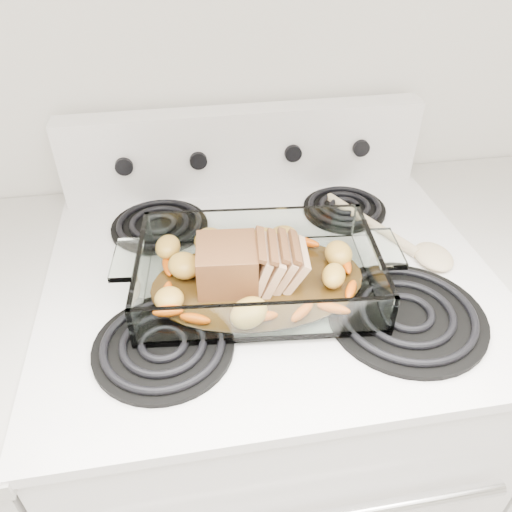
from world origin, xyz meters
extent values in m
cube|color=white|center=(0.00, 1.66, 0.46)|extent=(0.76, 0.65, 0.92)
cube|color=white|center=(0.00, 1.66, 0.93)|extent=(0.78, 0.67, 0.02)
cube|color=white|center=(0.00, 1.95, 1.03)|extent=(0.76, 0.06, 0.18)
cylinder|color=black|center=(-0.19, 1.50, 0.94)|extent=(0.21, 0.21, 0.01)
cylinder|color=black|center=(0.19, 1.50, 0.94)|extent=(0.25, 0.25, 0.01)
cylinder|color=black|center=(-0.19, 1.81, 0.94)|extent=(0.19, 0.19, 0.01)
cylinder|color=black|center=(0.19, 1.81, 0.94)|extent=(0.17, 0.17, 0.01)
cylinder|color=black|center=(-0.25, 1.92, 1.03)|extent=(0.04, 0.02, 0.04)
cylinder|color=black|center=(-0.10, 1.92, 1.03)|extent=(0.04, 0.02, 0.04)
cylinder|color=black|center=(0.10, 1.92, 1.03)|extent=(0.04, 0.02, 0.04)
cylinder|color=black|center=(0.25, 1.92, 1.03)|extent=(0.04, 0.02, 0.04)
cube|color=white|center=(-0.03, 1.60, 0.95)|extent=(0.39, 0.25, 0.01)
cube|color=white|center=(-0.03, 1.48, 0.99)|extent=(0.39, 0.01, 0.07)
cube|color=white|center=(-0.03, 1.72, 0.99)|extent=(0.39, 0.01, 0.07)
cube|color=white|center=(-0.22, 1.60, 0.99)|extent=(0.01, 0.25, 0.07)
cube|color=white|center=(0.16, 1.60, 0.99)|extent=(0.01, 0.25, 0.07)
cylinder|color=#33210B|center=(-0.03, 1.60, 0.95)|extent=(0.22, 0.22, 0.00)
cube|color=brown|center=(-0.08, 1.60, 0.99)|extent=(0.10, 0.10, 0.08)
cube|color=#DDAC7C|center=(-0.03, 1.60, 0.99)|extent=(0.03, 0.09, 0.07)
cube|color=#DDAC7C|center=(-0.01, 1.60, 0.99)|extent=(0.04, 0.09, 0.07)
cube|color=#DDAC7C|center=(0.01, 1.60, 0.99)|extent=(0.04, 0.09, 0.07)
cube|color=#DDAC7C|center=(0.03, 1.60, 0.98)|extent=(0.04, 0.09, 0.06)
ellipsoid|color=orange|center=(-0.15, 1.53, 0.96)|extent=(0.05, 0.02, 0.02)
ellipsoid|color=orange|center=(0.07, 1.53, 0.96)|extent=(0.05, 0.02, 0.02)
ellipsoid|color=orange|center=(0.10, 1.62, 0.96)|extent=(0.05, 0.02, 0.02)
ellipsoid|color=orange|center=(-0.16, 1.64, 0.96)|extent=(0.05, 0.02, 0.02)
ellipsoid|color=gold|center=(-0.16, 1.67, 0.97)|extent=(0.05, 0.05, 0.04)
ellipsoid|color=gold|center=(-0.01, 1.68, 0.97)|extent=(0.05, 0.05, 0.04)
ellipsoid|color=gold|center=(0.08, 1.58, 0.97)|extent=(0.05, 0.05, 0.04)
cylinder|color=#D4B48F|center=(0.22, 1.75, 0.95)|extent=(0.12, 0.23, 0.02)
ellipsoid|color=#D4B48F|center=(0.30, 1.63, 0.95)|extent=(0.07, 0.09, 0.02)
camera|label=1|loc=(-0.14, 0.98, 1.50)|focal=35.00mm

